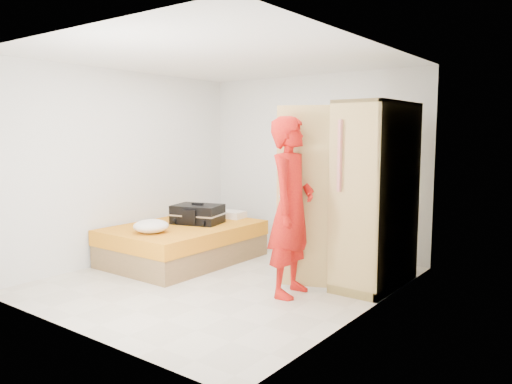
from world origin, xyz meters
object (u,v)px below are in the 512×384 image
Objects in this scene: person at (291,207)px; suitcase at (198,214)px; round_cushion at (151,226)px; bed at (184,243)px; wardrobe at (370,200)px.

person is 2.01m from suitcase.
person reaches higher than round_cushion.
person is at bearing -9.27° from bed.
round_cushion is (-1.91, -0.30, -0.38)m from person.
round_cushion reaches higher than bed.
wardrobe reaches higher than suitcase.
wardrobe is at bearing -9.18° from suitcase.
suitcase is at bearing 75.81° from bed.
person is at bearing -31.45° from suitcase.
suitcase reaches higher than round_cushion.
wardrobe is 2.49m from suitcase.
person is 1.97m from round_cushion.
bed is 2.66m from wardrobe.
person reaches higher than suitcase.
bed is at bearing 95.03° from round_cushion.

